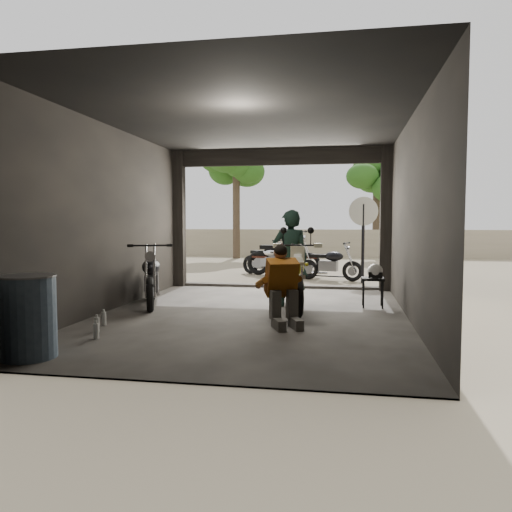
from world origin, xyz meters
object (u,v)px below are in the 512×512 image
(main_bike, at_px, (294,276))
(helmet, at_px, (375,271))
(left_bike, at_px, (151,274))
(sign_post, at_px, (363,226))
(mechanic, at_px, (284,288))
(stool, at_px, (373,282))
(outside_bike_c, at_px, (330,261))
(outside_bike_a, at_px, (267,257))
(outside_bike_b, at_px, (283,253))
(rider, at_px, (290,259))
(oil_drum, at_px, (28,318))

(main_bike, bearing_deg, helmet, 6.36)
(left_bike, bearing_deg, sign_post, 26.17)
(mechanic, bearing_deg, stool, 31.96)
(outside_bike_c, relative_size, sign_post, 0.69)
(left_bike, bearing_deg, outside_bike_c, 35.38)
(outside_bike_a, height_order, outside_bike_b, outside_bike_b)
(rider, height_order, sign_post, sign_post)
(helmet, bearing_deg, oil_drum, -127.11)
(outside_bike_b, bearing_deg, oil_drum, -179.72)
(main_bike, distance_m, outside_bike_b, 5.53)
(outside_bike_b, xyz_separation_m, sign_post, (2.18, -1.27, 0.80))
(left_bike, distance_m, helmet, 4.05)
(helmet, bearing_deg, left_bike, -166.36)
(outside_bike_a, relative_size, oil_drum, 1.63)
(main_bike, xyz_separation_m, left_bike, (-2.63, 0.04, -0.02))
(oil_drum, relative_size, sign_post, 0.44)
(mechanic, xyz_separation_m, oil_drum, (-2.63, -2.19, -0.11))
(main_bike, distance_m, stool, 1.47)
(oil_drum, bearing_deg, outside_bike_c, 69.19)
(helmet, bearing_deg, main_bike, -154.45)
(rider, distance_m, helmet, 1.52)
(left_bike, height_order, outside_bike_c, left_bike)
(outside_bike_b, relative_size, rider, 1.08)
(main_bike, bearing_deg, sign_post, 61.28)
(main_bike, height_order, helmet, main_bike)
(outside_bike_c, height_order, mechanic, mechanic)
(left_bike, relative_size, helmet, 5.97)
(outside_bike_c, height_order, helmet, outside_bike_c)
(sign_post, bearing_deg, outside_bike_b, 167.33)
(sign_post, bearing_deg, main_bike, -89.80)
(rider, bearing_deg, mechanic, 81.09)
(outside_bike_b, height_order, outside_bike_c, outside_bike_b)
(outside_bike_c, relative_size, rider, 0.85)
(sign_post, bearing_deg, oil_drum, -99.29)
(main_bike, height_order, mechanic, main_bike)
(mechanic, bearing_deg, helmet, 30.36)
(outside_bike_a, xyz_separation_m, helmet, (2.74, -5.14, 0.16))
(helmet, distance_m, sign_post, 3.83)
(mechanic, bearing_deg, rider, 70.77)
(outside_bike_b, distance_m, helmet, 5.50)
(main_bike, relative_size, outside_bike_c, 1.21)
(outside_bike_c, xyz_separation_m, sign_post, (0.83, -0.41, 0.94))
(outside_bike_a, bearing_deg, left_bike, -165.19)
(main_bike, xyz_separation_m, rider, (-0.10, 0.34, 0.28))
(main_bike, height_order, rider, rider)
(outside_bike_b, height_order, stool, outside_bike_b)
(outside_bike_c, distance_m, mechanic, 6.03)
(rider, xyz_separation_m, oil_drum, (-2.53, -3.93, -0.41))
(main_bike, relative_size, stool, 3.32)
(outside_bike_a, height_order, sign_post, sign_post)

